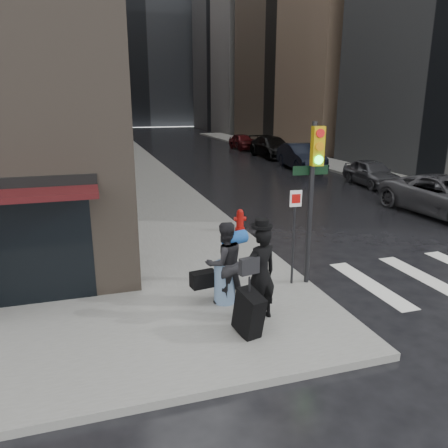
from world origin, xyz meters
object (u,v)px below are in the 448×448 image
Objects in this scene: parked_car_1 at (372,173)px; parked_car_4 at (243,142)px; traffic_light at (312,183)px; man_overcoat at (258,280)px; fire_hydrant at (240,221)px; parked_car_3 at (272,147)px; parked_car_2 at (301,157)px; man_jeans at (224,263)px; parked_car_0 at (448,197)px.

parked_car_4 is (-0.45, 19.37, 0.04)m from parked_car_1.
man_overcoat is at bearing -138.12° from traffic_light.
fire_hydrant is 21.56m from parked_car_3.
parked_car_2 is (-0.92, 6.46, 0.14)m from parked_car_1.
parked_car_1 is 19.38m from parked_car_4.
traffic_light is 31.94m from parked_car_4.
traffic_light reaches higher than man_jeans.
man_jeans is 0.32× the size of parked_car_3.
parked_car_1 is (9.67, 11.15, -1.92)m from traffic_light.
parked_car_2 reaches higher than parked_car_0.
parked_car_4 is (-0.22, 6.46, -0.10)m from parked_car_3.
man_overcoat is 0.42× the size of parked_car_2.
traffic_light is (2.20, 0.38, 1.55)m from man_jeans.
parked_car_3 is at bearing 63.86° from fire_hydrant.
man_jeans reaches higher than fire_hydrant.
parked_car_1 is at bearing -88.56° from parked_car_4.
parked_car_4 is at bearing 84.82° from parked_car_0.
parked_car_2 is 6.49m from parked_car_3.
fire_hydrant is at bearing 94.84° from traffic_light.
parked_car_0 is 1.31× the size of parked_car_4.
man_jeans is at bearing -110.19° from parked_car_4.
traffic_light is 0.94× the size of parked_car_1.
man_jeans reaches higher than parked_car_4.
parked_car_0 is at bearing -93.93° from parked_car_1.
traffic_light is at bearing -111.27° from parked_car_3.
parked_car_3 reaches higher than fire_hydrant.
man_overcoat is at bearing -113.71° from parked_car_3.
parked_car_2 reaches higher than parked_car_4.
man_overcoat reaches higher than parked_car_0.
parked_car_3 is (9.50, 19.35, 0.34)m from fire_hydrant.
man_jeans reaches higher than parked_car_1.
parked_car_4 is (0.61, 25.83, -0.05)m from parked_car_0.
man_jeans is 0.32× the size of parked_car_0.
parked_car_0 is 1.10× the size of parked_car_2.
man_overcoat is at bearing -153.48° from parked_car_0.
man_overcoat is at bearing -127.03° from parked_car_1.
parked_car_1 is (11.50, 12.56, -0.34)m from man_overcoat.
parked_car_0 is 6.55m from parked_car_1.
man_overcoat is 1.16× the size of man_jeans.
parked_car_2 reaches higher than parked_car_3.
parked_car_0 is at bearing -163.50° from man_overcoat.
parked_car_0 is at bearing -85.22° from parked_car_2.
parked_car_2 is at bearing 85.52° from parked_car_0.
parked_car_1 is at bearing -88.83° from parked_car_3.
man_overcoat is at bearing -113.65° from parked_car_2.
parked_car_1 is 0.80× the size of parked_car_2.
parked_car_2 is (10.58, 19.02, -0.20)m from man_overcoat.
parked_car_3 is at bearing 72.69° from traffic_light.
man_overcoat is 21.77m from parked_car_2.
fire_hydrant is 11.67m from parked_car_1.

